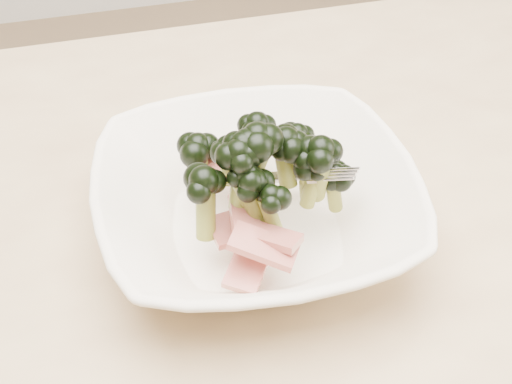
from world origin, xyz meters
TOP-DOWN VIEW (x-y plane):
  - dining_table at (0.00, 0.00)m, footprint 1.20×0.80m
  - broccoli_dish at (0.05, -0.01)m, footprint 0.30×0.30m

SIDE VIEW (x-z plane):
  - dining_table at x=0.00m, z-range 0.28..1.03m
  - broccoli_dish at x=0.05m, z-range 0.73..0.86m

